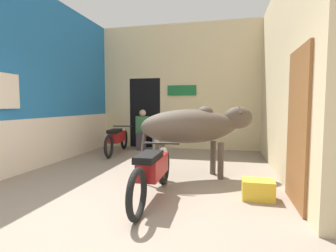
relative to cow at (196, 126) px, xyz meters
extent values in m
plane|color=gray|center=(-0.94, -1.92, -0.96)|extent=(30.00, 30.00, 0.00)
cube|color=#236BAD|center=(-3.48, 0.64, 0.95)|extent=(0.18, 5.12, 3.82)
cube|color=silver|center=(-3.38, 0.64, -0.43)|extent=(0.03, 5.12, 1.07)
cube|color=silver|center=(-3.36, -0.79, 0.64)|extent=(0.08, 0.56, 0.64)
cube|color=beige|center=(-0.94, 3.30, 2.04)|extent=(4.89, 0.18, 1.63)
cube|color=beige|center=(-2.96, 3.30, 0.13)|extent=(0.86, 0.18, 2.19)
cube|color=beige|center=(-0.01, 3.30, 0.13)|extent=(3.02, 0.18, 2.19)
cube|color=black|center=(-2.02, 3.66, 0.13)|extent=(1.01, 0.90, 2.19)
cube|color=#196633|center=(-0.82, 3.19, 0.84)|extent=(0.89, 0.03, 0.31)
cube|color=beige|center=(1.59, 0.64, 0.95)|extent=(0.18, 5.12, 3.82)
cube|color=brown|center=(1.49, -1.00, 0.09)|extent=(0.05, 1.00, 2.10)
ellipsoid|color=#4C4238|center=(-0.11, -0.05, 0.00)|extent=(1.87, 1.36, 0.62)
ellipsoid|color=#4C4238|center=(0.17, 0.08, 0.26)|extent=(0.38, 0.36, 0.23)
cylinder|color=#4C4238|center=(0.62, 0.30, 0.05)|extent=(0.49, 0.44, 0.41)
ellipsoid|color=#4C4238|center=(0.76, 0.37, 0.15)|extent=(0.67, 0.57, 0.42)
cylinder|color=#4C4238|center=(-0.87, -0.42, -0.21)|extent=(0.13, 0.10, 0.60)
cylinder|color=#4C4238|center=(0.30, 0.35, -0.63)|extent=(0.11, 0.11, 0.67)
cylinder|color=#4C4238|center=(0.46, 0.02, -0.63)|extent=(0.11, 0.11, 0.67)
cylinder|color=#4C4238|center=(-0.68, -0.13, -0.63)|extent=(0.11, 0.11, 0.67)
cylinder|color=#4C4238|center=(-0.53, -0.45, -0.63)|extent=(0.11, 0.11, 0.67)
cone|color=#473D33|center=(0.66, 0.48, 0.31)|extent=(0.12, 0.15, 0.17)
cone|color=#473D33|center=(0.79, 0.22, 0.31)|extent=(0.12, 0.15, 0.17)
torus|color=black|center=(-0.44, -1.96, -0.65)|extent=(0.09, 0.63, 0.63)
torus|color=black|center=(-0.47, -0.52, -0.65)|extent=(0.09, 0.63, 0.63)
cube|color=maroon|center=(-0.45, -1.24, -0.48)|extent=(0.30, 0.80, 0.28)
cube|color=black|center=(-0.45, -1.45, -0.30)|extent=(0.27, 0.64, 0.09)
cylinder|color=black|center=(-0.47, -0.68, -0.23)|extent=(0.58, 0.05, 0.03)
sphere|color=silver|center=(-0.47, -0.58, -0.39)|extent=(0.15, 0.15, 0.15)
torus|color=black|center=(-2.36, 1.30, -0.66)|extent=(0.16, 0.62, 0.61)
torus|color=black|center=(-2.55, 2.74, -0.66)|extent=(0.16, 0.62, 0.61)
cube|color=maroon|center=(-2.46, 2.02, -0.50)|extent=(0.38, 0.83, 0.28)
cube|color=black|center=(-2.43, 1.80, -0.32)|extent=(0.34, 0.67, 0.09)
cylinder|color=black|center=(-2.53, 2.58, -0.25)|extent=(0.58, 0.11, 0.03)
sphere|color=silver|center=(-2.54, 2.68, -0.40)|extent=(0.15, 0.15, 0.15)
cube|color=#3D3842|center=(-1.95, 2.62, -0.76)|extent=(0.27, 0.14, 0.41)
cube|color=#3D3842|center=(-1.95, 2.71, -0.51)|extent=(0.27, 0.32, 0.11)
cube|color=#386B42|center=(-1.95, 2.78, -0.23)|extent=(0.39, 0.20, 0.56)
sphere|color=tan|center=(-1.95, 2.78, 0.15)|extent=(0.20, 0.20, 0.20)
cylinder|color=beige|center=(-1.56, 2.86, -0.78)|extent=(0.22, 0.22, 0.37)
cylinder|color=beige|center=(-1.56, 2.86, -0.57)|extent=(0.32, 0.32, 0.04)
cube|color=gold|center=(1.01, -0.90, -0.82)|extent=(0.44, 0.32, 0.28)
camera|label=1|loc=(0.58, -4.77, 0.39)|focal=28.00mm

